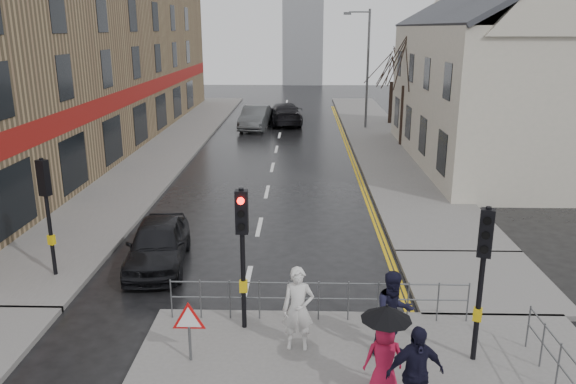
# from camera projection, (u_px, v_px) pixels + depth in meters

# --- Properties ---
(ground) EXTENTS (120.00, 120.00, 0.00)m
(ground) POSITION_uv_depth(u_px,v_px,m) (235.00, 336.00, 13.07)
(ground) COLOR black
(ground) RESTS_ON ground
(left_pavement) EXTENTS (4.00, 44.00, 0.14)m
(left_pavement) POSITION_uv_depth(u_px,v_px,m) (175.00, 141.00, 35.28)
(left_pavement) COLOR #605E5B
(left_pavement) RESTS_ON ground
(right_pavement) EXTENTS (4.00, 40.00, 0.14)m
(right_pavement) POSITION_uv_depth(u_px,v_px,m) (378.00, 136.00, 36.87)
(right_pavement) COLOR #605E5B
(right_pavement) RESTS_ON ground
(pavement_bridge_right) EXTENTS (4.00, 4.20, 0.14)m
(pavement_bridge_right) POSITION_uv_depth(u_px,v_px,m) (478.00, 281.00, 15.77)
(pavement_bridge_right) COLOR #605E5B
(pavement_bridge_right) RESTS_ON ground
(building_left_terrace) EXTENTS (8.00, 42.00, 10.00)m
(building_left_terrace) POSITION_uv_depth(u_px,v_px,m) (74.00, 62.00, 33.07)
(building_left_terrace) COLOR #87704E
(building_left_terrace) RESTS_ON ground
(building_right_cream) EXTENTS (9.00, 16.40, 10.10)m
(building_right_cream) POSITION_uv_depth(u_px,v_px,m) (507.00, 71.00, 28.70)
(building_right_cream) COLOR #B9B5A1
(building_right_cream) RESTS_ON ground
(church_tower) EXTENTS (5.00, 5.00, 18.00)m
(church_tower) POSITION_uv_depth(u_px,v_px,m) (303.00, 10.00, 69.98)
(church_tower) COLOR gray
(church_tower) RESTS_ON ground
(traffic_signal_near_left) EXTENTS (0.28, 0.27, 3.40)m
(traffic_signal_near_left) POSITION_uv_depth(u_px,v_px,m) (242.00, 235.00, 12.56)
(traffic_signal_near_left) COLOR black
(traffic_signal_near_left) RESTS_ON near_pavement
(traffic_signal_near_right) EXTENTS (0.34, 0.33, 3.40)m
(traffic_signal_near_right) POSITION_uv_depth(u_px,v_px,m) (483.00, 258.00, 11.29)
(traffic_signal_near_right) COLOR black
(traffic_signal_near_right) RESTS_ON near_pavement
(traffic_signal_far_left) EXTENTS (0.34, 0.33, 3.40)m
(traffic_signal_far_left) POSITION_uv_depth(u_px,v_px,m) (46.00, 196.00, 15.40)
(traffic_signal_far_left) COLOR black
(traffic_signal_far_left) RESTS_ON left_pavement
(guard_railing_front) EXTENTS (7.14, 0.04, 1.00)m
(guard_railing_front) POSITION_uv_depth(u_px,v_px,m) (319.00, 292.00, 13.36)
(guard_railing_front) COLOR #595B5E
(guard_railing_front) RESTS_ON near_pavement
(warning_sign) EXTENTS (0.80, 0.07, 1.35)m
(warning_sign) POSITION_uv_depth(u_px,v_px,m) (189.00, 322.00, 11.64)
(warning_sign) COLOR #595B5E
(warning_sign) RESTS_ON near_pavement
(street_lamp) EXTENTS (1.83, 0.25, 8.00)m
(street_lamp) POSITION_uv_depth(u_px,v_px,m) (365.00, 61.00, 38.46)
(street_lamp) COLOR #595B5E
(street_lamp) RESTS_ON right_pavement
(tree_near) EXTENTS (2.40, 2.40, 6.58)m
(tree_near) POSITION_uv_depth(u_px,v_px,m) (406.00, 60.00, 32.54)
(tree_near) COLOR #32221C
(tree_near) RESTS_ON right_pavement
(tree_far) EXTENTS (2.40, 2.40, 5.64)m
(tree_far) POSITION_uv_depth(u_px,v_px,m) (392.00, 64.00, 40.41)
(tree_far) COLOR #32221C
(tree_far) RESTS_ON right_pavement
(pedestrian_a) EXTENTS (0.70, 0.47, 1.89)m
(pedestrian_a) POSITION_uv_depth(u_px,v_px,m) (298.00, 309.00, 12.09)
(pedestrian_a) COLOR silver
(pedestrian_a) RESTS_ON near_pavement
(pedestrian_b) EXTENTS (1.09, 0.95, 1.88)m
(pedestrian_b) POSITION_uv_depth(u_px,v_px,m) (394.00, 313.00, 11.92)
(pedestrian_b) COLOR black
(pedestrian_b) RESTS_ON near_pavement
(pedestrian_with_umbrella) EXTENTS (0.96, 0.96, 1.88)m
(pedestrian_with_umbrella) POSITION_uv_depth(u_px,v_px,m) (385.00, 345.00, 10.49)
(pedestrian_with_umbrella) COLOR #AF1436
(pedestrian_with_umbrella) RESTS_ON near_pavement
(pedestrian_d) EXTENTS (1.14, 0.65, 1.83)m
(pedestrian_d) POSITION_uv_depth(u_px,v_px,m) (415.00, 373.00, 9.89)
(pedestrian_d) COLOR black
(pedestrian_d) RESTS_ON near_pavement
(car_parked) EXTENTS (2.08, 4.29, 1.41)m
(car_parked) POSITION_uv_depth(u_px,v_px,m) (158.00, 244.00, 16.78)
(car_parked) COLOR black
(car_parked) RESTS_ON ground
(car_mid) EXTENTS (2.15, 5.04, 1.62)m
(car_mid) POSITION_uv_depth(u_px,v_px,m) (255.00, 118.00, 39.63)
(car_mid) COLOR #434648
(car_mid) RESTS_ON ground
(car_far) EXTENTS (2.95, 5.73, 1.59)m
(car_far) POSITION_uv_depth(u_px,v_px,m) (285.00, 113.00, 41.68)
(car_far) COLOR black
(car_far) RESTS_ON ground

